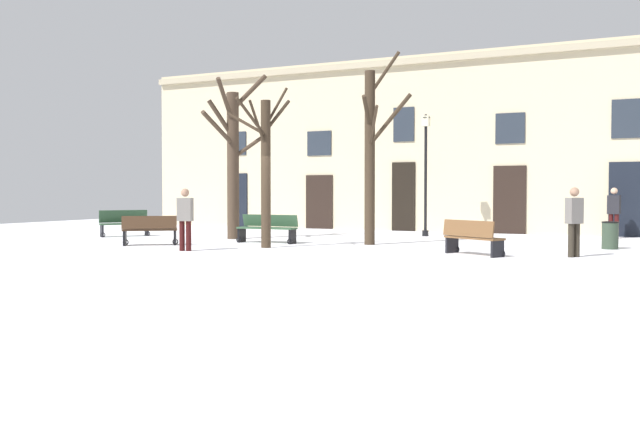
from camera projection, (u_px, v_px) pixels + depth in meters
The scene contains 14 objects.
ground_plane at pixel (287, 251), 17.84m from camera, with size 38.16×38.16×0.00m, color white.
building_facade at pixel (411, 143), 26.83m from camera, with size 23.85×0.60×6.76m.
tree_left_of_center at pixel (265, 166), 18.90m from camera, with size 1.56×2.04×4.44m.
tree_near_facade at pixel (233, 156), 22.35m from camera, with size 1.58×2.41×5.37m.
tree_foreground at pixel (371, 152), 19.93m from camera, with size 1.41×1.58×5.54m.
streetlamp at pixel (426, 162), 23.69m from camera, with size 0.30×0.30×4.19m.
litter_bin at pixel (610, 235), 18.54m from camera, with size 0.45×0.45×0.74m.
bench_by_litter_bin at pixel (472, 238), 16.76m from camera, with size 1.62×1.19×0.86m.
bench_facing_shops at pixel (124, 223), 23.70m from camera, with size 1.33×1.57×0.90m.
bench_back_to_back_left at pixel (150, 230), 19.78m from camera, with size 1.54×1.30×0.86m.
bench_back_to_back_right at pixel (268, 228), 20.72m from camera, with size 1.87×0.59×0.85m.
person_crossing_plaza at pixel (185, 217), 17.95m from camera, with size 0.42×0.31×1.62m.
person_strolling at pixel (614, 210), 22.63m from camera, with size 0.42×0.30×1.66m.
person_by_shop_door at pixel (574, 219), 16.28m from camera, with size 0.41×0.43×1.65m.
Camera 1 is at (8.53, -15.65, 1.57)m, focal length 38.87 mm.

